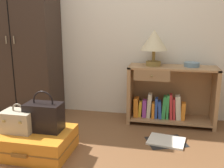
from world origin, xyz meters
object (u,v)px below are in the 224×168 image
object	(u,v)px
bookshelf	(168,96)
table_lamp	(154,42)
train_case	(19,121)
handbag	(44,116)
wardrobe	(21,39)
suitcase_large	(35,142)
open_book_on_floor	(166,141)
bowl	(192,65)

from	to	relation	value
bookshelf	table_lamp	bearing A→B (deg)	-178.96
train_case	handbag	world-z (taller)	handbag
wardrobe	train_case	bearing A→B (deg)	-62.86
wardrobe	suitcase_large	xyz separation A→B (m)	(0.63, -0.95, -0.86)
bookshelf	train_case	bearing A→B (deg)	-141.87
open_book_on_floor	wardrobe	bearing A→B (deg)	165.06
bowl	suitcase_large	world-z (taller)	bowl
bookshelf	bowl	bearing A→B (deg)	3.16
suitcase_large	handbag	world-z (taller)	handbag
bowl	train_case	bearing A→B (deg)	-146.07
table_lamp	open_book_on_floor	distance (m)	1.10
bookshelf	table_lamp	world-z (taller)	table_lamp
bookshelf	bowl	distance (m)	0.45
wardrobe	table_lamp	distance (m)	1.62
wardrobe	train_case	world-z (taller)	wardrobe
bowl	handbag	distance (m)	1.69
wardrobe	table_lamp	xyz separation A→B (m)	(1.62, 0.05, -0.01)
table_lamp	handbag	world-z (taller)	table_lamp
train_case	handbag	size ratio (longest dim) A/B	0.75
bowl	suitcase_large	size ratio (longest dim) A/B	0.25
suitcase_large	bookshelf	bearing A→B (deg)	40.20
train_case	suitcase_large	bearing A→B (deg)	12.46
table_lamp	train_case	size ratio (longest dim) A/B	1.46
wardrobe	handbag	bearing A→B (deg)	-51.72
bowl	open_book_on_floor	distance (m)	0.92
wardrobe	train_case	distance (m)	1.28
suitcase_large	handbag	bearing A→B (deg)	26.96
bowl	open_book_on_floor	xyz separation A→B (m)	(-0.24, -0.55, -0.70)
wardrobe	open_book_on_floor	distance (m)	2.10
bookshelf	table_lamp	xyz separation A→B (m)	(-0.19, -0.00, 0.63)
wardrobe	bookshelf	size ratio (longest dim) A/B	1.95
bookshelf	handbag	bearing A→B (deg)	-138.92
suitcase_large	train_case	xyz separation A→B (m)	(-0.13, -0.03, 0.20)
bowl	handbag	world-z (taller)	bowl
wardrobe	train_case	size ratio (longest dim) A/B	6.94
open_book_on_floor	bookshelf	bearing A→B (deg)	89.71
suitcase_large	open_book_on_floor	size ratio (longest dim) A/B	1.51
table_lamp	train_case	world-z (taller)	table_lamp
suitcase_large	train_case	size ratio (longest dim) A/B	2.45
wardrobe	table_lamp	bearing A→B (deg)	1.74
handbag	suitcase_large	bearing A→B (deg)	-153.04
suitcase_large	train_case	world-z (taller)	train_case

